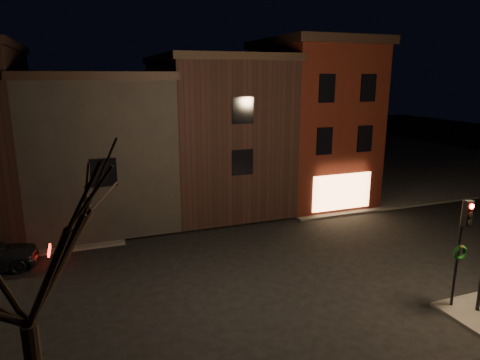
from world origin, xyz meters
The scene contains 7 objects.
ground centered at (0.00, 0.00, 0.00)m, with size 120.00×120.00×0.00m, color black.
sidewalk_far_right centered at (20.00, 20.00, 0.06)m, with size 30.00×30.00×0.12m, color #2D2B28.
corner_building centered at (8.00, 9.47, 5.40)m, with size 6.50×8.50×10.50m.
row_building_a centered at (1.50, 10.50, 4.83)m, with size 7.30×10.30×9.40m.
row_building_b centered at (-5.75, 10.50, 4.33)m, with size 7.80×10.30×8.40m.
traffic_signal centered at (5.60, -5.51, 2.81)m, with size 0.58×0.38×4.05m.
bare_tree_left centered at (-8.00, -7.00, 5.43)m, with size 5.60×5.60×7.50m.
Camera 1 is at (-6.64, -15.96, 8.32)m, focal length 32.00 mm.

